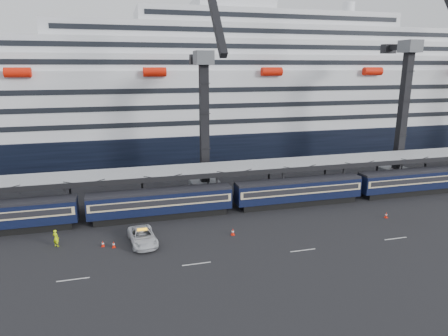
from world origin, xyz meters
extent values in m
plane|color=black|center=(0.00, 0.00, 0.00)|extent=(260.00, 260.00, 0.00)
cube|color=beige|center=(-38.00, -4.00, 0.01)|extent=(3.00, 0.15, 0.02)
cube|color=beige|center=(-26.00, -4.00, 0.01)|extent=(3.00, 0.15, 0.02)
cube|color=beige|center=(-14.00, -4.00, 0.01)|extent=(3.00, 0.15, 0.02)
cube|color=beige|center=(-2.00, -4.00, 0.01)|extent=(3.00, 0.15, 0.02)
cube|color=black|center=(-28.00, 10.00, 0.45)|extent=(17.48, 2.40, 0.90)
cube|color=black|center=(-28.00, 10.00, 2.25)|extent=(19.00, 2.80, 2.70)
cube|color=#CCBB90|center=(-28.00, 10.00, 2.55)|extent=(18.62, 2.92, 1.05)
cube|color=black|center=(-28.00, 10.00, 2.60)|extent=(17.86, 2.98, 0.70)
cube|color=black|center=(-28.00, 10.00, 3.75)|extent=(19.00, 2.50, 0.35)
cube|color=black|center=(-8.00, 10.00, 0.45)|extent=(17.48, 2.40, 0.90)
cube|color=black|center=(-8.00, 10.00, 2.25)|extent=(19.00, 2.80, 2.70)
cube|color=#CCBB90|center=(-8.00, 10.00, 2.55)|extent=(18.62, 2.92, 1.05)
cube|color=black|center=(-8.00, 10.00, 2.60)|extent=(17.86, 2.98, 0.70)
cube|color=black|center=(-8.00, 10.00, 3.75)|extent=(19.00, 2.50, 0.35)
cube|color=black|center=(12.00, 10.00, 0.45)|extent=(17.48, 2.40, 0.90)
cube|color=black|center=(12.00, 10.00, 2.25)|extent=(19.00, 2.80, 2.70)
cube|color=#CCBB90|center=(12.00, 10.00, 2.55)|extent=(18.62, 2.92, 1.05)
cube|color=black|center=(12.00, 10.00, 2.60)|extent=(17.86, 2.98, 0.70)
cube|color=black|center=(12.00, 10.00, 3.75)|extent=(19.00, 2.50, 0.35)
cube|color=gray|center=(0.00, 14.00, 5.40)|extent=(130.00, 6.00, 0.25)
cube|color=black|center=(0.00, 11.00, 5.10)|extent=(130.00, 0.25, 0.70)
cube|color=black|center=(0.00, 17.00, 5.10)|extent=(130.00, 0.25, 0.70)
cube|color=black|center=(-40.00, 11.20, 2.70)|extent=(0.25, 0.25, 5.40)
cube|color=black|center=(-40.00, 16.80, 2.70)|extent=(0.25, 0.25, 5.40)
cube|color=black|center=(-30.00, 11.20, 2.70)|extent=(0.25, 0.25, 5.40)
cube|color=black|center=(-30.00, 16.80, 2.70)|extent=(0.25, 0.25, 5.40)
cube|color=black|center=(-20.00, 11.20, 2.70)|extent=(0.25, 0.25, 5.40)
cube|color=black|center=(-20.00, 16.80, 2.70)|extent=(0.25, 0.25, 5.40)
cube|color=black|center=(-10.00, 11.20, 2.70)|extent=(0.25, 0.25, 5.40)
cube|color=black|center=(-10.00, 16.80, 2.70)|extent=(0.25, 0.25, 5.40)
cube|color=black|center=(0.00, 11.20, 2.70)|extent=(0.25, 0.25, 5.40)
cube|color=black|center=(0.00, 16.80, 2.70)|extent=(0.25, 0.25, 5.40)
cube|color=black|center=(10.00, 11.20, 2.70)|extent=(0.25, 0.25, 5.40)
cube|color=black|center=(10.00, 16.80, 2.70)|extent=(0.25, 0.25, 5.40)
cube|color=black|center=(20.00, 16.80, 2.70)|extent=(0.25, 0.25, 5.40)
cube|color=black|center=(0.00, 46.00, 3.50)|extent=(200.00, 28.00, 7.00)
cube|color=white|center=(0.00, 46.00, 13.00)|extent=(190.00, 26.88, 12.00)
cube|color=white|center=(0.00, 46.00, 20.50)|extent=(160.00, 24.64, 3.00)
cube|color=black|center=(0.00, 33.63, 20.50)|extent=(153.60, 0.12, 0.90)
cube|color=white|center=(0.00, 46.00, 23.50)|extent=(124.00, 21.84, 3.00)
cube|color=black|center=(0.00, 35.03, 23.50)|extent=(119.04, 0.12, 0.90)
cube|color=white|center=(0.00, 46.00, 26.50)|extent=(90.00, 19.04, 3.00)
cube|color=black|center=(0.00, 36.43, 26.50)|extent=(86.40, 0.12, 0.90)
cube|color=white|center=(0.00, 46.00, 29.50)|extent=(56.00, 16.24, 3.00)
cube|color=black|center=(0.00, 37.83, 29.50)|extent=(53.76, 0.12, 0.90)
cube|color=white|center=(-8.00, 46.00, 32.00)|extent=(16.00, 12.00, 2.50)
cylinder|color=white|center=(20.00, 46.00, 32.50)|extent=(2.80, 2.80, 3.00)
cylinder|color=red|center=(-48.00, 31.96, 18.80)|extent=(4.00, 1.60, 1.60)
cylinder|color=red|center=(-26.00, 31.96, 18.80)|extent=(4.00, 1.60, 1.60)
cylinder|color=red|center=(-4.00, 31.96, 18.80)|extent=(4.00, 1.60, 1.60)
cylinder|color=red|center=(18.00, 31.96, 18.80)|extent=(4.00, 1.60, 1.60)
cube|color=#4E5156|center=(-20.00, 19.00, 1.00)|extent=(4.50, 4.50, 2.00)
cube|color=black|center=(-20.00, 19.00, 11.00)|extent=(1.30, 1.30, 18.00)
cube|color=#4E5156|center=(-20.00, 19.00, 21.00)|extent=(2.60, 3.20, 2.00)
cube|color=black|center=(-20.00, 13.21, 27.89)|extent=(0.90, 12.26, 14.37)
cube|color=black|center=(-20.00, 21.52, 21.00)|extent=(0.90, 5.04, 0.90)
cube|color=black|center=(-20.00, 24.04, 20.80)|extent=(2.20, 1.60, 1.60)
cube|color=#4E5156|center=(15.00, 18.00, 1.00)|extent=(4.50, 4.50, 2.00)
cube|color=black|center=(15.00, 18.00, 12.00)|extent=(1.30, 1.30, 20.00)
cube|color=#4E5156|center=(15.00, 18.00, 23.00)|extent=(2.60, 3.20, 2.00)
cube|color=black|center=(15.00, 20.80, 23.00)|extent=(0.90, 5.60, 0.90)
cube|color=black|center=(15.00, 23.60, 22.80)|extent=(2.20, 1.60, 1.60)
imported|color=silver|center=(-30.99, 2.41, 0.83)|extent=(3.36, 6.25, 1.67)
imported|color=#D6FB0D|center=(-40.47, 4.19, 1.00)|extent=(0.87, 0.82, 2.01)
cube|color=red|center=(-35.41, 2.79, 0.02)|extent=(0.35, 0.35, 0.04)
cone|color=red|center=(-35.41, 2.79, 0.37)|extent=(0.30, 0.30, 0.67)
cylinder|color=white|center=(-35.41, 2.79, 0.37)|extent=(0.25, 0.25, 0.11)
cube|color=red|center=(-34.23, 2.21, 0.02)|extent=(0.38, 0.38, 0.04)
cone|color=red|center=(-34.23, 2.21, 0.40)|extent=(0.32, 0.32, 0.71)
cylinder|color=white|center=(-34.23, 2.21, 0.40)|extent=(0.27, 0.27, 0.12)
cube|color=red|center=(-20.33, 2.02, 0.02)|extent=(0.43, 0.43, 0.05)
cone|color=red|center=(-20.33, 2.02, 0.45)|extent=(0.36, 0.36, 0.81)
cylinder|color=white|center=(-20.33, 2.02, 0.45)|extent=(0.30, 0.30, 0.14)
cube|color=red|center=(1.17, 2.09, 0.02)|extent=(0.39, 0.39, 0.04)
cone|color=red|center=(1.17, 2.09, 0.42)|extent=(0.33, 0.33, 0.75)
cylinder|color=white|center=(1.17, 2.09, 0.42)|extent=(0.28, 0.28, 0.12)
camera|label=1|loc=(-32.98, -40.83, 19.75)|focal=32.00mm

